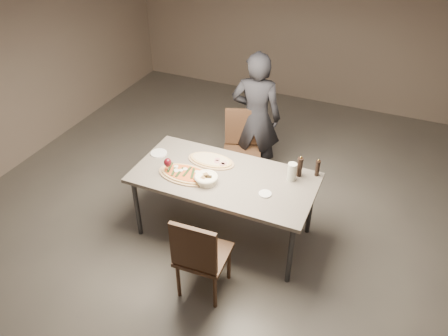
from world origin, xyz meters
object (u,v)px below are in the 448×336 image
at_px(chair_far, 242,145).
at_px(carafe, 292,172).
at_px(diner, 256,118).
at_px(ham_pizza, 211,160).
at_px(dining_table, 224,181).
at_px(zucchini_pizza, 186,174).
at_px(chair_near, 199,254).
at_px(bread_basket, 206,178).
at_px(pepper_mill_left, 300,167).

bearing_deg(chair_far, carafe, 117.93).
bearing_deg(diner, ham_pizza, 71.37).
distance_m(carafe, diner, 1.17).
xyz_separation_m(dining_table, ham_pizza, (-0.22, 0.18, 0.07)).
height_order(zucchini_pizza, chair_far, chair_far).
xyz_separation_m(zucchini_pizza, chair_near, (0.48, -0.69, -0.25)).
relative_size(dining_table, chair_far, 1.92).
distance_m(ham_pizza, bread_basket, 0.36).
height_order(zucchini_pizza, ham_pizza, zucchini_pizza).
bearing_deg(chair_near, carafe, 61.98).
bearing_deg(chair_near, zucchini_pizza, 121.58).
distance_m(dining_table, ham_pizza, 0.30).
distance_m(dining_table, bread_basket, 0.22).
bearing_deg(dining_table, ham_pizza, 141.09).
height_order(bread_basket, carafe, carafe).
bearing_deg(pepper_mill_left, chair_near, -115.46).
bearing_deg(chair_far, chair_near, 80.36).
xyz_separation_m(carafe, chair_far, (-0.79, 0.73, -0.32)).
relative_size(zucchini_pizza, diner, 0.37).
xyz_separation_m(dining_table, pepper_mill_left, (0.67, 0.31, 0.16)).
distance_m(bread_basket, pepper_mill_left, 0.92).
relative_size(bread_basket, diner, 0.14).
bearing_deg(chair_near, bread_basket, 107.33).
xyz_separation_m(pepper_mill_left, chair_near, (-0.54, -1.14, -0.34)).
xyz_separation_m(chair_near, chair_far, (-0.30, 1.78, 0.01)).
bearing_deg(chair_far, diner, -133.15).
bearing_deg(carafe, pepper_mill_left, 61.37).
relative_size(pepper_mill_left, chair_near, 0.25).
xyz_separation_m(bread_basket, chair_near, (0.25, -0.67, -0.29)).
relative_size(dining_table, chair_near, 1.96).
distance_m(chair_near, chair_far, 1.80).
distance_m(carafe, chair_far, 1.13).
xyz_separation_m(zucchini_pizza, carafe, (0.97, 0.35, 0.08)).
xyz_separation_m(ham_pizza, bread_basket, (0.11, -0.34, 0.03)).
distance_m(zucchini_pizza, chair_near, 0.88).
xyz_separation_m(dining_table, bread_basket, (-0.12, -0.16, 0.11)).
relative_size(bread_basket, carafe, 1.25).
bearing_deg(carafe, zucchini_pizza, -160.11).
distance_m(carafe, chair_near, 1.20).
bearing_deg(dining_table, bread_basket, -126.24).
height_order(ham_pizza, carafe, carafe).
relative_size(ham_pizza, pepper_mill_left, 2.23).
height_order(pepper_mill_left, carafe, pepper_mill_left).
height_order(zucchini_pizza, carafe, carafe).
bearing_deg(carafe, ham_pizza, -177.75).
xyz_separation_m(ham_pizza, chair_far, (0.05, 0.77, -0.24)).
relative_size(ham_pizza, chair_near, 0.55).
bearing_deg(ham_pizza, diner, 96.54).
distance_m(ham_pizza, diner, 0.98).
height_order(ham_pizza, bread_basket, bread_basket).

